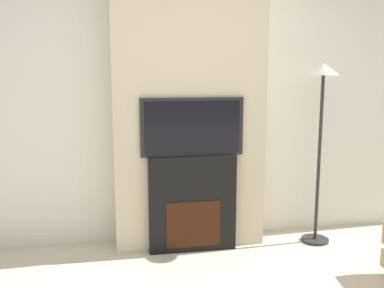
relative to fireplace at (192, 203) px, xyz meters
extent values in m
cube|color=silver|center=(0.00, 0.32, 0.94)|extent=(6.00, 0.06, 2.70)
cube|color=beige|center=(0.00, 0.15, 0.94)|extent=(1.30, 0.29, 2.70)
cube|color=black|center=(0.00, 0.00, 0.00)|extent=(0.75, 0.14, 0.83)
cube|color=#33160A|center=(0.00, -0.07, -0.16)|extent=(0.46, 0.01, 0.40)
cube|color=black|center=(0.00, 0.00, 0.66)|extent=(0.86, 0.06, 0.49)
cube|color=black|center=(0.00, -0.03, 0.66)|extent=(0.79, 0.01, 0.43)
cylinder|color=#262628|center=(1.14, -0.03, -0.40)|extent=(0.25, 0.25, 0.03)
cylinder|color=#262628|center=(1.14, -0.03, 0.35)|extent=(0.03, 0.03, 1.47)
cone|color=#B7B2A3|center=(1.14, -0.03, 1.14)|extent=(0.27, 0.27, 0.10)
camera|label=1|loc=(-0.62, -3.47, 1.12)|focal=40.00mm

